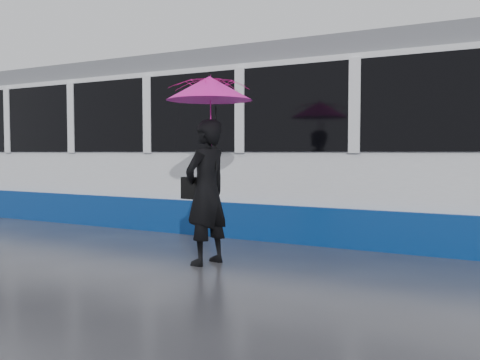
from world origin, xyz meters
The scene contains 6 objects.
ground centered at (0.00, 0.00, 0.00)m, with size 90.00×90.00×0.00m, color #2B2B30.
rails centered at (0.00, 2.50, 0.01)m, with size 34.00×1.51×0.02m.
tram centered at (-2.30, 2.50, 1.64)m, with size 26.00×2.56×3.35m.
woman centered at (-0.18, -0.75, 0.96)m, with size 0.70×0.46×1.92m, color black.
umbrella centered at (-0.13, -0.75, 2.11)m, with size 1.32×1.32×1.30m.
handbag centered at (-0.40, -0.73, 1.01)m, with size 0.37×0.21×0.48m.
Camera 1 is at (3.66, -6.70, 1.49)m, focal length 40.00 mm.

